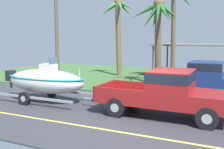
# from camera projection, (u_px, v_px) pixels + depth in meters

# --- Properties ---
(ground) EXTENTS (36.00, 22.00, 0.11)m
(ground) POSITION_uv_depth(u_px,v_px,m) (183.00, 86.00, 17.98)
(ground) COLOR #38383D
(pickup_truck_towing) EXTENTS (5.60, 2.14, 1.93)m
(pickup_truck_towing) POSITION_uv_depth(u_px,v_px,m) (171.00, 91.00, 10.58)
(pickup_truck_towing) COLOR maroon
(pickup_truck_towing) RESTS_ON ground
(boat_on_trailer) EXTENTS (5.71, 2.27, 2.26)m
(boat_on_trailer) POSITION_uv_depth(u_px,v_px,m) (45.00, 81.00, 13.29)
(boat_on_trailer) COLOR gray
(boat_on_trailer) RESTS_ON ground
(parked_pickup_background) EXTENTS (5.99, 2.16, 1.90)m
(parked_pickup_background) POSITION_uv_depth(u_px,v_px,m) (205.00, 77.00, 14.75)
(parked_pickup_background) COLOR navy
(parked_pickup_background) RESTS_ON ground
(carport_awning) EXTENTS (7.30, 5.34, 2.76)m
(carport_awning) POSITION_uv_depth(u_px,v_px,m) (201.00, 45.00, 21.72)
(carport_awning) COLOR #4C4238
(carport_awning) RESTS_ON ground
(palm_tree_near_left) EXTENTS (3.02, 3.26, 7.24)m
(palm_tree_near_left) POSITION_uv_depth(u_px,v_px,m) (174.00, 7.00, 19.33)
(palm_tree_near_left) COLOR brown
(palm_tree_near_left) RESTS_ON ground
(palm_tree_near_right) EXTENTS (2.96, 2.79, 6.57)m
(palm_tree_near_right) POSITION_uv_depth(u_px,v_px,m) (118.00, 20.00, 21.71)
(palm_tree_near_right) COLOR brown
(palm_tree_near_right) RESTS_ON ground
(palm_tree_mid) EXTENTS (3.20, 3.52, 5.86)m
(palm_tree_mid) POSITION_uv_depth(u_px,v_px,m) (158.00, 21.00, 17.43)
(palm_tree_mid) COLOR brown
(palm_tree_mid) RESTS_ON ground
(utility_pole) EXTENTS (0.24, 1.80, 8.84)m
(utility_pole) POSITION_uv_depth(u_px,v_px,m) (56.00, 18.00, 17.31)
(utility_pole) COLOR brown
(utility_pole) RESTS_ON ground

